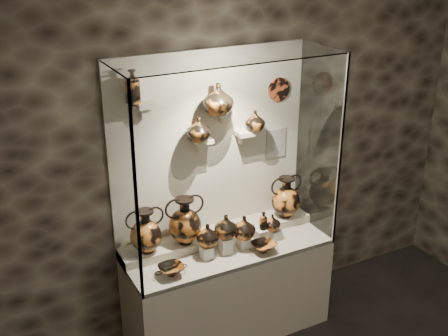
# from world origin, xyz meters

# --- Properties ---
(wall_back) EXTENTS (5.00, 0.02, 3.20)m
(wall_back) POSITION_xyz_m (0.00, 2.50, 1.60)
(wall_back) COLOR black
(wall_back) RESTS_ON ground
(plinth) EXTENTS (1.70, 0.60, 0.80)m
(plinth) POSITION_xyz_m (0.00, 2.18, 0.40)
(plinth) COLOR beige
(plinth) RESTS_ON floor
(front_tier) EXTENTS (1.68, 0.58, 0.03)m
(front_tier) POSITION_xyz_m (0.00, 2.18, 0.82)
(front_tier) COLOR #B9AB8F
(front_tier) RESTS_ON plinth
(rear_tier) EXTENTS (1.70, 0.25, 0.10)m
(rear_tier) POSITION_xyz_m (0.00, 2.35, 0.85)
(rear_tier) COLOR #B9AB8F
(rear_tier) RESTS_ON plinth
(back_panel) EXTENTS (1.70, 0.03, 1.60)m
(back_panel) POSITION_xyz_m (0.00, 2.50, 1.60)
(back_panel) COLOR beige
(back_panel) RESTS_ON plinth
(glass_front) EXTENTS (1.70, 0.01, 1.60)m
(glass_front) POSITION_xyz_m (0.00, 1.88, 1.60)
(glass_front) COLOR white
(glass_front) RESTS_ON plinth
(glass_left) EXTENTS (0.01, 0.60, 1.60)m
(glass_left) POSITION_xyz_m (-0.85, 2.18, 1.60)
(glass_left) COLOR white
(glass_left) RESTS_ON plinth
(glass_right) EXTENTS (0.01, 0.60, 1.60)m
(glass_right) POSITION_xyz_m (0.85, 2.18, 1.60)
(glass_right) COLOR white
(glass_right) RESTS_ON plinth
(glass_top) EXTENTS (1.70, 0.60, 0.01)m
(glass_top) POSITION_xyz_m (0.00, 2.18, 2.40)
(glass_top) COLOR white
(glass_top) RESTS_ON back_panel
(frame_post_left) EXTENTS (0.02, 0.02, 1.60)m
(frame_post_left) POSITION_xyz_m (-0.84, 1.89, 1.60)
(frame_post_left) COLOR gray
(frame_post_left) RESTS_ON plinth
(frame_post_right) EXTENTS (0.02, 0.02, 1.60)m
(frame_post_right) POSITION_xyz_m (0.84, 1.89, 1.60)
(frame_post_right) COLOR gray
(frame_post_right) RESTS_ON plinth
(pedestal_a) EXTENTS (0.09, 0.09, 0.10)m
(pedestal_a) POSITION_xyz_m (-0.22, 2.13, 0.88)
(pedestal_a) COLOR silver
(pedestal_a) RESTS_ON front_tier
(pedestal_b) EXTENTS (0.09, 0.09, 0.13)m
(pedestal_b) POSITION_xyz_m (-0.05, 2.13, 0.90)
(pedestal_b) COLOR silver
(pedestal_b) RESTS_ON front_tier
(pedestal_c) EXTENTS (0.09, 0.09, 0.09)m
(pedestal_c) POSITION_xyz_m (0.12, 2.13, 0.88)
(pedestal_c) COLOR silver
(pedestal_c) RESTS_ON front_tier
(pedestal_d) EXTENTS (0.09, 0.09, 0.12)m
(pedestal_d) POSITION_xyz_m (0.28, 2.13, 0.89)
(pedestal_d) COLOR silver
(pedestal_d) RESTS_ON front_tier
(pedestal_e) EXTENTS (0.09, 0.09, 0.08)m
(pedestal_e) POSITION_xyz_m (0.42, 2.13, 0.87)
(pedestal_e) COLOR silver
(pedestal_e) RESTS_ON front_tier
(bracket_ul) EXTENTS (0.14, 0.12, 0.04)m
(bracket_ul) POSITION_xyz_m (-0.55, 2.42, 2.05)
(bracket_ul) COLOR beige
(bracket_ul) RESTS_ON back_panel
(bracket_ca) EXTENTS (0.14, 0.12, 0.04)m
(bracket_ca) POSITION_xyz_m (-0.10, 2.42, 1.70)
(bracket_ca) COLOR beige
(bracket_ca) RESTS_ON back_panel
(bracket_cb) EXTENTS (0.10, 0.12, 0.04)m
(bracket_cb) POSITION_xyz_m (0.10, 2.42, 1.90)
(bracket_cb) COLOR beige
(bracket_cb) RESTS_ON back_panel
(bracket_cc) EXTENTS (0.14, 0.12, 0.04)m
(bracket_cc) POSITION_xyz_m (0.28, 2.42, 1.70)
(bracket_cc) COLOR beige
(bracket_cc) RESTS_ON back_panel
(amphora_left) EXTENTS (0.32, 0.32, 0.36)m
(amphora_left) POSITION_xyz_m (-0.64, 2.33, 1.08)
(amphora_left) COLOR #C16825
(amphora_left) RESTS_ON rear_tier
(amphora_mid) EXTENTS (0.41, 0.41, 0.40)m
(amphora_mid) POSITION_xyz_m (-0.32, 2.31, 1.10)
(amphora_mid) COLOR #974E1A
(amphora_mid) RESTS_ON rear_tier
(amphora_right) EXTENTS (0.33, 0.33, 0.37)m
(amphora_right) POSITION_xyz_m (0.64, 2.32, 1.09)
(amphora_right) COLOR #C16825
(amphora_right) RESTS_ON rear_tier
(jug_a) EXTENTS (0.21, 0.21, 0.18)m
(jug_a) POSITION_xyz_m (-0.20, 2.15, 1.02)
(jug_a) COLOR #C16825
(jug_a) RESTS_ON pedestal_a
(jug_b) EXTENTS (0.22, 0.22, 0.20)m
(jug_b) POSITION_xyz_m (-0.04, 2.15, 1.06)
(jug_b) COLOR #974E1A
(jug_b) RESTS_ON pedestal_b
(jug_c) EXTENTS (0.19, 0.19, 0.20)m
(jug_c) POSITION_xyz_m (0.11, 2.12, 1.02)
(jug_c) COLOR #C16825
(jug_c) RESTS_ON pedestal_c
(jug_e) EXTENTS (0.14, 0.14, 0.14)m
(jug_e) POSITION_xyz_m (0.40, 2.15, 0.98)
(jug_e) COLOR #C16825
(jug_e) RESTS_ON pedestal_e
(lekythos_small) EXTENTS (0.09, 0.09, 0.18)m
(lekythos_small) POSITION_xyz_m (0.30, 2.13, 1.04)
(lekythos_small) COLOR #974E1A
(lekythos_small) RESTS_ON pedestal_d
(kylix_left) EXTENTS (0.25, 0.21, 0.10)m
(kylix_left) POSITION_xyz_m (-0.56, 2.03, 0.88)
(kylix_left) COLOR #974E1A
(kylix_left) RESTS_ON front_tier
(kylix_right) EXTENTS (0.29, 0.27, 0.10)m
(kylix_right) POSITION_xyz_m (0.23, 2.00, 0.88)
(kylix_right) COLOR #C16825
(kylix_right) RESTS_ON front_tier
(lekythos_tall) EXTENTS (0.13, 0.13, 0.28)m
(lekythos_tall) POSITION_xyz_m (-0.64, 2.41, 2.21)
(lekythos_tall) COLOR #C16825
(lekythos_tall) RESTS_ON bracket_ul
(ovoid_vase_a) EXTENTS (0.20, 0.20, 0.20)m
(ovoid_vase_a) POSITION_xyz_m (-0.15, 2.38, 1.82)
(ovoid_vase_a) COLOR #974E1A
(ovoid_vase_a) RESTS_ON bracket_ca
(ovoid_vase_b) EXTENTS (0.27, 0.27, 0.24)m
(ovoid_vase_b) POSITION_xyz_m (0.00, 2.35, 2.04)
(ovoid_vase_b) COLOR #974E1A
(ovoid_vase_b) RESTS_ON bracket_cb
(ovoid_vase_c) EXTENTS (0.21, 0.21, 0.17)m
(ovoid_vase_c) POSITION_xyz_m (0.35, 2.39, 1.80)
(ovoid_vase_c) COLOR #974E1A
(ovoid_vase_c) RESTS_ON bracket_cc
(wall_plate) EXTENTS (0.20, 0.02, 0.20)m
(wall_plate) POSITION_xyz_m (0.62, 2.47, 2.01)
(wall_plate) COLOR #B34723
(wall_plate) RESTS_ON back_panel
(info_placard) EXTENTS (0.19, 0.01, 0.26)m
(info_placard) POSITION_xyz_m (0.61, 2.47, 1.54)
(info_placard) COLOR beige
(info_placard) RESTS_ON back_panel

